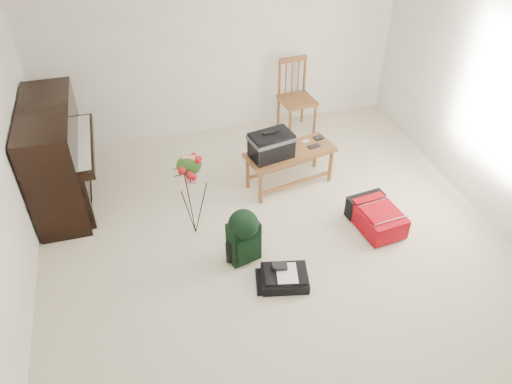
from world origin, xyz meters
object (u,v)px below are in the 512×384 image
object	(u,v)px
dining_chair	(296,98)
bench	(276,146)
red_suitcase	(375,215)
black_duffel	(284,277)
green_backpack	(244,234)
flower_stand	(192,196)
piano	(58,159)

from	to	relation	value
dining_chair	bench	bearing A→B (deg)	-125.84
bench	red_suitcase	xyz separation A→B (m)	(0.87, -1.00, -0.45)
dining_chair	black_duffel	bearing A→B (deg)	-117.82
bench	green_backpack	distance (m)	1.35
black_duffel	green_backpack	world-z (taller)	green_backpack
green_backpack	black_duffel	bearing A→B (deg)	-68.69
green_backpack	bench	bearing A→B (deg)	43.84
bench	green_backpack	bearing A→B (deg)	-133.21
green_backpack	flower_stand	world-z (taller)	flower_stand
piano	red_suitcase	distance (m)	3.69
red_suitcase	dining_chair	bearing A→B (deg)	87.54
flower_stand	bench	bearing A→B (deg)	42.96
bench	dining_chair	distance (m)	1.42
bench	flower_stand	size ratio (longest dim) A/B	1.09
red_suitcase	green_backpack	size ratio (longest dim) A/B	1.08
dining_chair	piano	bearing A→B (deg)	-172.23
red_suitcase	black_duffel	distance (m)	1.38
black_duffel	flower_stand	distance (m)	1.30
dining_chair	red_suitcase	world-z (taller)	dining_chair
red_suitcase	flower_stand	world-z (taller)	flower_stand
black_duffel	flower_stand	xyz separation A→B (m)	(-0.73, 0.98, 0.45)
piano	red_suitcase	bearing A→B (deg)	-22.85
dining_chair	red_suitcase	bearing A→B (deg)	-92.16
dining_chair	black_duffel	world-z (taller)	dining_chair
piano	red_suitcase	world-z (taller)	piano
dining_chair	green_backpack	distance (m)	2.75
dining_chair	flower_stand	distance (m)	2.57
piano	green_backpack	bearing A→B (deg)	-40.57
black_duffel	green_backpack	distance (m)	0.60
red_suitcase	black_duffel	bearing A→B (deg)	-163.16
red_suitcase	flower_stand	xyz separation A→B (m)	(-1.99, 0.42, 0.38)
red_suitcase	flower_stand	size ratio (longest dim) A/B	0.64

